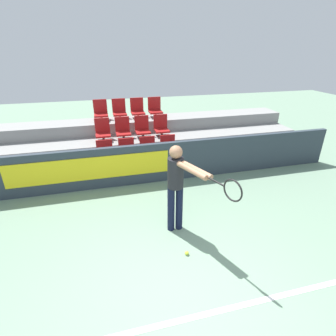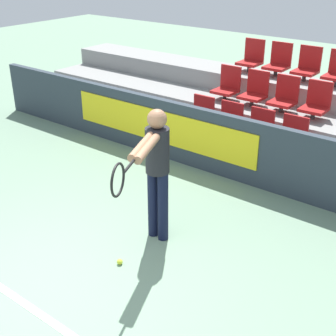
% 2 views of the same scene
% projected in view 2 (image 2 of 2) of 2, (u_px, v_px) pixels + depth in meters
% --- Properties ---
extents(ground_plane, '(30.00, 30.00, 0.00)m').
position_uv_depth(ground_plane, '(43.00, 293.00, 4.90)').
color(ground_plane, gray).
extents(court_baseline, '(4.55, 0.08, 0.01)m').
position_uv_depth(court_baseline, '(26.00, 305.00, 4.74)').
color(court_baseline, white).
rests_on(court_baseline, ground).
extents(barrier_wall, '(10.46, 0.14, 1.01)m').
position_uv_depth(barrier_wall, '(221.00, 144.00, 7.21)').
color(barrier_wall, '#2D3842').
rests_on(barrier_wall, ground).
extents(bleacher_tier_front, '(10.06, 0.86, 0.35)m').
position_uv_depth(bleacher_tier_front, '(238.00, 154.00, 7.70)').
color(bleacher_tier_front, gray).
rests_on(bleacher_tier_front, ground).
extents(bleacher_tier_middle, '(10.06, 0.86, 0.71)m').
position_uv_depth(bleacher_tier_middle, '(263.00, 129.00, 8.24)').
color(bleacher_tier_middle, gray).
rests_on(bleacher_tier_middle, ground).
extents(bleacher_tier_back, '(10.06, 0.86, 1.06)m').
position_uv_depth(bleacher_tier_back, '(285.00, 107.00, 8.78)').
color(bleacher_tier_back, gray).
rests_on(bleacher_tier_back, ground).
extents(stadium_chair_0, '(0.41, 0.40, 0.60)m').
position_uv_depth(stadium_chair_0, '(200.00, 116.00, 8.06)').
color(stadium_chair_0, '#333333').
rests_on(stadium_chair_0, bleacher_tier_front).
extents(stadium_chair_1, '(0.41, 0.40, 0.60)m').
position_uv_depth(stadium_chair_1, '(228.00, 123.00, 7.75)').
color(stadium_chair_1, '#333333').
rests_on(stadium_chair_1, bleacher_tier_front).
extents(stadium_chair_2, '(0.41, 0.40, 0.60)m').
position_uv_depth(stadium_chair_2, '(259.00, 131.00, 7.45)').
color(stadium_chair_2, '#333333').
rests_on(stadium_chair_2, bleacher_tier_front).
extents(stadium_chair_3, '(0.41, 0.40, 0.60)m').
position_uv_depth(stadium_chair_3, '(292.00, 139.00, 7.14)').
color(stadium_chair_3, '#333333').
rests_on(stadium_chair_3, bleacher_tier_front).
extents(stadium_chair_4, '(0.41, 0.40, 0.60)m').
position_uv_depth(stadium_chair_4, '(227.00, 85.00, 8.52)').
color(stadium_chair_4, '#333333').
rests_on(stadium_chair_4, bleacher_tier_middle).
extents(stadium_chair_5, '(0.41, 0.40, 0.60)m').
position_uv_depth(stadium_chair_5, '(255.00, 91.00, 8.21)').
color(stadium_chair_5, '#333333').
rests_on(stadium_chair_5, bleacher_tier_middle).
extents(stadium_chair_6, '(0.41, 0.40, 0.60)m').
position_uv_depth(stadium_chair_6, '(284.00, 96.00, 7.91)').
color(stadium_chair_6, '#333333').
rests_on(stadium_chair_6, bleacher_tier_middle).
extents(stadium_chair_7, '(0.41, 0.40, 0.60)m').
position_uv_depth(stadium_chair_7, '(316.00, 103.00, 7.60)').
color(stadium_chair_7, '#333333').
rests_on(stadium_chair_7, bleacher_tier_middle).
extents(stadium_chair_8, '(0.41, 0.40, 0.60)m').
position_uv_depth(stadium_chair_8, '(252.00, 58.00, 8.98)').
color(stadium_chair_8, '#333333').
rests_on(stadium_chair_8, bleacher_tier_back).
extents(stadium_chair_9, '(0.41, 0.40, 0.60)m').
position_uv_depth(stadium_chair_9, '(278.00, 62.00, 8.67)').
color(stadium_chair_9, '#333333').
rests_on(stadium_chair_9, bleacher_tier_back).
extents(stadium_chair_10, '(0.41, 0.40, 0.60)m').
position_uv_depth(stadium_chair_10, '(307.00, 66.00, 8.36)').
color(stadium_chair_10, '#333333').
rests_on(stadium_chair_10, bleacher_tier_back).
extents(tennis_player, '(0.68, 1.43, 1.67)m').
position_uv_depth(tennis_player, '(155.00, 165.00, 5.34)').
color(tennis_player, black).
rests_on(tennis_player, ground).
extents(tennis_ball, '(0.07, 0.07, 0.07)m').
position_uv_depth(tennis_ball, '(120.00, 262.00, 5.33)').
color(tennis_ball, '#CCDB33').
rests_on(tennis_ball, ground).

